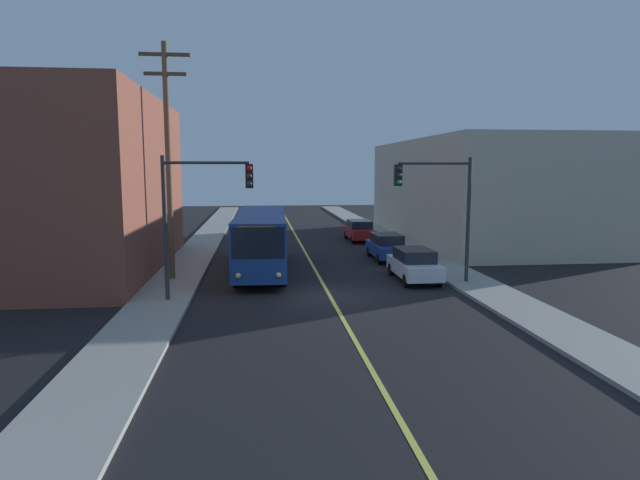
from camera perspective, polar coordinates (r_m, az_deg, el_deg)
The scene contains 13 objects.
ground_plane at distance 24.12m, azimuth 1.06°, elevation -5.94°, with size 120.00×120.00×0.00m, color black.
sidewalk_left at distance 33.97m, azimuth -13.43°, elevation -2.08°, with size 2.50×90.00×0.15m, color gray.
sidewalk_right at distance 35.26m, azimuth 10.66°, elevation -1.65°, with size 2.50×90.00×0.15m, color gray.
lane_stripe_center at distance 38.79m, azimuth -1.84°, elevation -0.80°, with size 0.16×60.00×0.01m, color #D8CC4C.
building_left_brick at distance 32.71m, azimuth -25.13°, elevation 5.25°, with size 10.00×17.16×9.45m.
building_right_warehouse at distance 45.32m, azimuth 16.43°, elevation 5.04°, with size 12.00×23.92×7.80m.
city_bus at distance 30.08m, azimuth -6.18°, elevation 0.22°, with size 2.90×12.21×3.20m.
parked_car_white at distance 27.70m, azimuth 9.85°, elevation -2.51°, with size 1.84×4.41×1.62m.
parked_car_blue at distance 33.76m, azimuth 7.03°, elevation -0.67°, with size 1.83×4.40×1.62m.
parked_car_red at distance 42.44m, azimuth 4.16°, elevation 1.04°, with size 1.86×4.42×1.62m.
utility_pole_near at distance 27.84m, azimuth -15.67°, elevation 8.88°, with size 2.40×0.28×11.47m.
traffic_signal_left_corner at distance 23.05m, azimuth -12.28°, elevation 4.09°, with size 3.75×0.48×6.00m.
traffic_signal_right_corner at distance 26.48m, azimuth 12.29°, elevation 4.51°, with size 3.75×0.48×6.00m.
Camera 1 is at (-3.08, -23.26, 5.61)m, focal length 30.47 mm.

